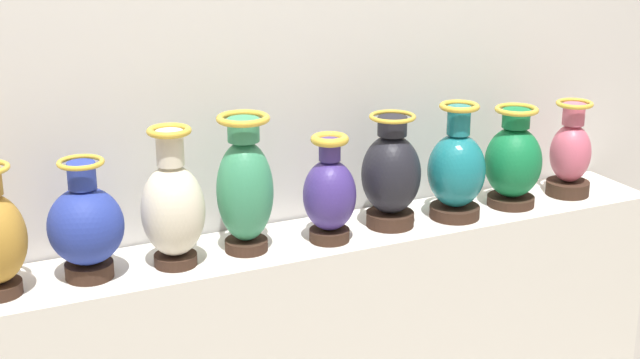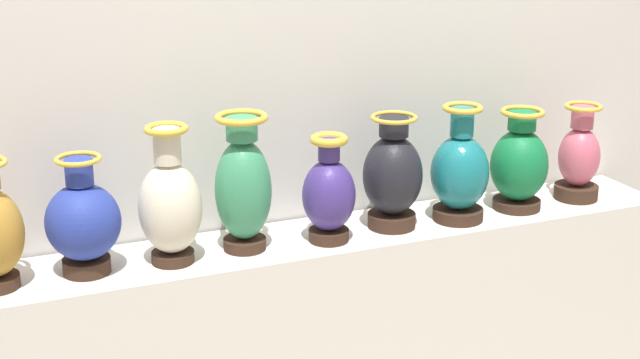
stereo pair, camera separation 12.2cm
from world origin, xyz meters
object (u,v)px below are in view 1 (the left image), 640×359
(vase_onyx, at_px, (391,175))
(vase_rose, at_px, (570,155))
(vase_jade, at_px, (245,187))
(vase_emerald, at_px, (513,161))
(vase_ivory, at_px, (173,207))
(vase_teal, at_px, (456,170))
(vase_cobalt, at_px, (86,226))
(vase_indigo, at_px, (330,194))

(vase_onyx, height_order, vase_rose, vase_onyx)
(vase_jade, height_order, vase_emerald, vase_jade)
(vase_ivory, height_order, vase_teal, vase_ivory)
(vase_emerald, relative_size, vase_rose, 1.02)
(vase_onyx, bearing_deg, vase_cobalt, 179.74)
(vase_ivory, bearing_deg, vase_onyx, 1.05)
(vase_cobalt, bearing_deg, vase_emerald, -0.40)
(vase_cobalt, height_order, vase_teal, vase_teal)
(vase_ivory, bearing_deg, vase_rose, 0.57)
(vase_cobalt, relative_size, vase_rose, 1.02)
(vase_onyx, bearing_deg, vase_indigo, -172.04)
(vase_ivory, height_order, vase_jade, vase_jade)
(vase_jade, height_order, vase_teal, vase_jade)
(vase_rose, bearing_deg, vase_emerald, -178.46)
(vase_teal, height_order, vase_emerald, vase_teal)
(vase_indigo, relative_size, vase_rose, 1.00)
(vase_ivory, relative_size, vase_teal, 1.07)
(vase_indigo, xyz_separation_m, vase_teal, (0.41, 0.01, 0.01))
(vase_onyx, xyz_separation_m, vase_teal, (0.21, -0.02, -0.01))
(vase_emerald, distance_m, vase_rose, 0.22)
(vase_indigo, bearing_deg, vase_ivory, 177.71)
(vase_ivory, xyz_separation_m, vase_indigo, (0.43, -0.02, -0.02))
(vase_cobalt, distance_m, vase_jade, 0.42)
(vase_cobalt, height_order, vase_indigo, vase_cobalt)
(vase_cobalt, bearing_deg, vase_jade, -0.27)
(vase_jade, xyz_separation_m, vase_teal, (0.65, -0.02, -0.03))
(vase_cobalt, height_order, vase_rose, vase_cobalt)
(vase_cobalt, distance_m, vase_emerald, 1.28)
(vase_cobalt, height_order, vase_jade, vase_jade)
(vase_cobalt, xyz_separation_m, vase_onyx, (0.86, -0.00, 0.02))
(vase_indigo, bearing_deg, vase_teal, 1.13)
(vase_teal, bearing_deg, vase_ivory, 179.38)
(vase_emerald, bearing_deg, vase_jade, 179.54)
(vase_teal, bearing_deg, vase_jade, 177.98)
(vase_onyx, xyz_separation_m, vase_emerald, (0.42, -0.01, -0.01))
(vase_onyx, bearing_deg, vase_emerald, -0.69)
(vase_jade, distance_m, vase_onyx, 0.44)
(vase_ivory, relative_size, vase_indigo, 1.22)
(vase_indigo, bearing_deg, vase_rose, 2.02)
(vase_cobalt, relative_size, vase_ivory, 0.84)
(vase_rose, bearing_deg, vase_cobalt, 179.89)
(vase_onyx, bearing_deg, vase_teal, -5.80)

